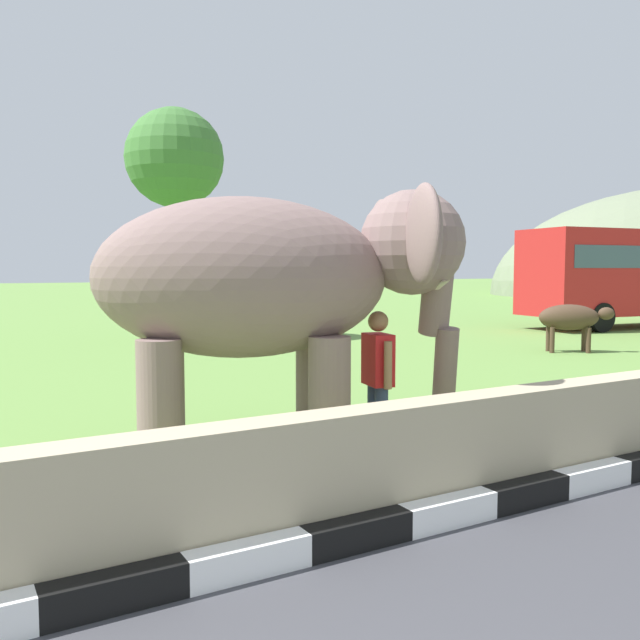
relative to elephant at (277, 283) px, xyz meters
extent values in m
cube|color=black|center=(-2.25, -2.28, -1.85)|extent=(0.90, 0.20, 0.24)
cube|color=white|center=(-1.35, -2.28, -1.85)|extent=(0.90, 0.20, 0.24)
cube|color=black|center=(-0.45, -2.28, -1.85)|extent=(0.90, 0.20, 0.24)
cube|color=white|center=(0.45, -2.28, -1.85)|extent=(0.90, 0.20, 0.24)
cube|color=black|center=(1.35, -2.28, -1.85)|extent=(0.90, 0.20, 0.24)
cube|color=white|center=(2.25, -2.28, -1.85)|extent=(0.90, 0.20, 0.24)
cube|color=tan|center=(-0.35, -1.98, -1.47)|extent=(28.00, 0.36, 1.00)
cylinder|color=#7F6562|center=(0.61, 0.26, -1.26)|extent=(0.44, 0.44, 1.44)
cylinder|color=#7F6562|center=(0.31, -0.59, -1.26)|extent=(0.44, 0.44, 1.44)
cylinder|color=#7F6562|center=(-0.99, 0.84, -1.26)|extent=(0.44, 0.44, 1.44)
cylinder|color=#7F6562|center=(-1.29, -0.01, -1.26)|extent=(0.44, 0.44, 1.44)
ellipsoid|color=#7F6562|center=(-0.34, 0.12, 0.06)|extent=(3.46, 2.56, 1.70)
sphere|color=#7F6562|center=(1.42, -0.51, 0.44)|extent=(1.16, 1.16, 1.16)
ellipsoid|color=#D84C8C|center=(1.69, -0.61, 0.59)|extent=(0.56, 0.72, 0.44)
ellipsoid|color=#7F6562|center=(1.55, 0.27, 0.49)|extent=(0.53, 0.93, 1.00)
ellipsoid|color=#7F6562|center=(1.01, -1.20, 0.49)|extent=(0.53, 0.93, 1.00)
cylinder|color=#7F6562|center=(1.69, -0.61, -0.11)|extent=(0.51, 0.63, 1.00)
cylinder|color=#7F6562|center=(1.80, -0.65, -0.91)|extent=(0.37, 0.43, 0.83)
cone|color=beige|center=(1.73, -0.33, -0.01)|extent=(0.32, 0.58, 0.22)
cone|color=beige|center=(1.54, -0.85, -0.01)|extent=(0.32, 0.58, 0.22)
cylinder|color=navy|center=(1.13, -0.20, -1.56)|extent=(0.15, 0.15, 0.82)
cylinder|color=navy|center=(1.10, -0.39, -1.56)|extent=(0.15, 0.15, 0.82)
cube|color=red|center=(1.12, -0.30, -0.86)|extent=(0.31, 0.44, 0.58)
cylinder|color=#9E7251|center=(1.16, -0.04, -0.89)|extent=(0.11, 0.16, 0.53)
cylinder|color=#9E7251|center=(1.07, -0.55, -0.89)|extent=(0.11, 0.11, 0.52)
sphere|color=#9E7251|center=(1.12, -0.30, -0.43)|extent=(0.23, 0.23, 0.23)
cube|color=#B21E1E|center=(19.29, 8.86, 0.03)|extent=(9.77, 3.66, 3.00)
cylinder|color=black|center=(16.41, 10.38, -1.47)|extent=(1.03, 0.42, 1.00)
cylinder|color=black|center=(16.12, 8.10, -1.47)|extent=(1.03, 0.42, 1.00)
cylinder|color=#473323|center=(11.26, 4.93, -1.65)|extent=(0.12, 0.12, 0.65)
cylinder|color=#473323|center=(11.06, 4.63, -1.65)|extent=(0.12, 0.12, 0.65)
cylinder|color=#473323|center=(10.51, 5.43, -1.65)|extent=(0.12, 0.12, 0.65)
cylinder|color=#473323|center=(10.31, 5.14, -1.65)|extent=(0.12, 0.12, 0.65)
ellipsoid|color=#473323|center=(10.78, 5.03, -1.08)|extent=(1.58, 1.33, 0.66)
ellipsoid|color=#473323|center=(11.56, 4.52, -0.98)|extent=(0.48, 0.44, 0.32)
cylinder|color=brown|center=(3.05, 12.92, 0.33)|extent=(0.36, 0.36, 4.60)
sphere|color=#3C7031|center=(3.05, 12.92, 3.42)|extent=(2.90, 2.90, 2.90)
camera|label=1|loc=(-3.13, -6.34, 0.15)|focal=37.10mm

